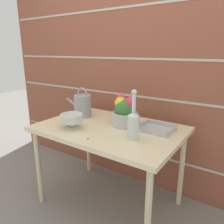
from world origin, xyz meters
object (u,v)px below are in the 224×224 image
crystal_pedestal_bowl (72,118)px  glass_decanter (133,123)px  wire_tray (156,129)px  watering_can (82,105)px  flower_planter (125,112)px

crystal_pedestal_bowl → glass_decanter: bearing=8.3°
wire_tray → crystal_pedestal_bowl: bearing=-150.7°
watering_can → wire_tray: bearing=2.9°
crystal_pedestal_bowl → wire_tray: crystal_pedestal_bowl is taller
crystal_pedestal_bowl → glass_decanter: size_ratio=0.52×
flower_planter → wire_tray: (0.26, 0.04, -0.11)m
glass_decanter → wire_tray: bearing=75.3°
crystal_pedestal_bowl → wire_tray: size_ratio=0.71×
watering_can → glass_decanter: (0.68, -0.22, 0.01)m
flower_planter → wire_tray: flower_planter is taller
glass_decanter → wire_tray: size_ratio=1.37×
watering_can → flower_planter: bearing=-0.7°
watering_can → crystal_pedestal_bowl: (0.15, -0.30, -0.03)m
flower_planter → glass_decanter: bearing=-47.2°
flower_planter → wire_tray: 0.29m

